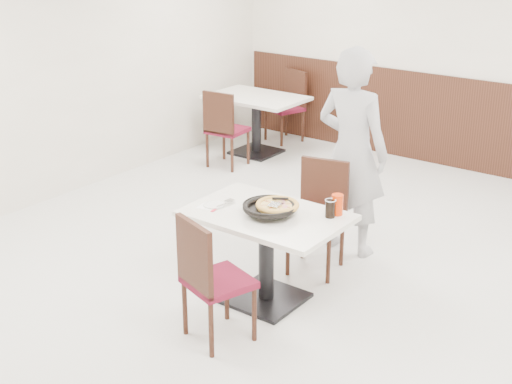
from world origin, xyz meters
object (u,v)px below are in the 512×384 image
Objects in this scene: bg_chair_left_near at (228,128)px; pizza_pan at (270,210)px; red_cup at (337,205)px; bg_chair_left_far at (284,107)px; chair_far at (316,219)px; main_table at (266,258)px; chair_near at (219,279)px; side_plate at (214,205)px; bg_table_left at (256,125)px; diner_person at (352,153)px; pizza at (277,207)px; cola_glass at (330,209)px.

pizza_pan is at bearing -50.84° from bg_chair_left_near.
bg_chair_left_far reaches higher than red_cup.
chair_far reaches higher than red_cup.
main_table is at bearing 74.97° from chair_far.
side_plate is (-0.46, 0.50, 0.28)m from chair_near.
chair_near is at bearing -85.91° from main_table.
bg_chair_left_near is at bearing 109.67° from bg_chair_left_far.
main_table and bg_table_left have the same top height.
bg_chair_left_near is (-2.76, 2.10, -0.35)m from red_cup.
chair_near is at bearing -56.80° from bg_table_left.
side_plate is 1.42m from diner_person.
red_cup is (0.36, 0.27, 0.02)m from pizza.
chair_far is 0.70m from diner_person.
chair_near is 5.90× the size of side_plate.
pizza is (0.04, 0.05, 0.02)m from pizza_pan.
chair_far is at bearing 137.54° from red_cup.
cola_glass is 3.52m from bg_chair_left_near.
main_table is 0.65m from cola_glass.
pizza reaches higher than pizza_pan.
pizza is (0.08, 0.03, 0.44)m from main_table.
diner_person reaches higher than cola_glass.
bg_chair_left_near is at bearing -88.03° from bg_table_left.
red_cup is 0.13× the size of bg_table_left.
main_table is at bearing -146.01° from red_cup.
chair_near reaches higher than cola_glass.
diner_person is (0.05, 1.21, 0.56)m from main_table.
chair_near is 0.79× the size of bg_table_left.
chair_far is at bearing 87.49° from main_table.
main_table is 0.68m from chair_far.
red_cup is 3.91m from bg_table_left.
chair_far is 0.66m from red_cup.
diner_person is at bearing 111.02° from cola_glass.
chair_far is at bearing 94.61° from pizza.
diner_person is (-0.38, 0.98, 0.12)m from cola_glass.
pizza is 0.32× the size of bg_chair_left_near.
chair_far and bg_chair_left_near have the same top height.
pizza reaches higher than side_plate.
bg_chair_left_far is (-0.05, 1.28, 0.00)m from bg_chair_left_near.
side_plate is 0.96m from red_cup.
side_plate is 3.18m from bg_chair_left_near.
chair_near is 1.00× the size of chair_far.
main_table is 3.59× the size of pizza_pan.
bg_chair_left_far is at bearing 122.76° from main_table.
chair_near is at bearing 136.81° from bg_chair_left_far.
red_cup is at bearing -42.44° from bg_chair_left_near.
main_table is at bearing 112.15° from chair_near.
diner_person is at bearing 108.00° from chair_near.
diner_person reaches higher than main_table.
bg_chair_left_near is (0.02, -0.61, 0.10)m from bg_table_left.
diner_person reaches higher than bg_chair_left_far.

